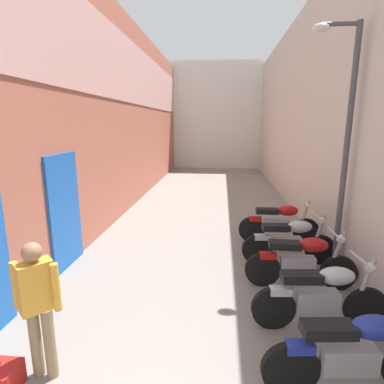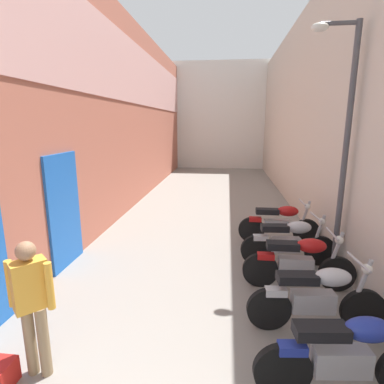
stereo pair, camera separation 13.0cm
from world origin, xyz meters
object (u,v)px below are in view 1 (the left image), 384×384
at_px(motorcycle_third, 355,352).
at_px(street_lamp, 342,134).
at_px(motorcycle_sixth, 290,240).
at_px(motorcycle_seventh, 279,222).
at_px(pedestrian_mid_alley, 38,301).
at_px(motorcycle_fourth, 322,295).
at_px(motorcycle_fifth, 301,260).

distance_m(motorcycle_third, street_lamp, 3.56).
distance_m(motorcycle_sixth, street_lamp, 2.20).
xyz_separation_m(motorcycle_sixth, motorcycle_seventh, (0.00, 1.14, 0.00)).
bearing_deg(pedestrian_mid_alley, motorcycle_seventh, 52.52).
relative_size(motorcycle_fourth, street_lamp, 0.42).
bearing_deg(motorcycle_fifth, motorcycle_seventh, 90.00).
bearing_deg(motorcycle_seventh, pedestrian_mid_alley, -127.48).
bearing_deg(motorcycle_fourth, motorcycle_third, -90.00).
xyz_separation_m(motorcycle_sixth, pedestrian_mid_alley, (-3.27, -3.12, 0.42)).
height_order(motorcycle_fifth, street_lamp, street_lamp).
bearing_deg(motorcycle_fourth, motorcycle_sixth, 90.00).
relative_size(motorcycle_fourth, motorcycle_sixth, 1.00).
bearing_deg(motorcycle_fifth, motorcycle_fourth, -90.00).
xyz_separation_m(motorcycle_seventh, pedestrian_mid_alley, (-3.27, -4.26, 0.42)).
xyz_separation_m(motorcycle_fifth, motorcycle_sixth, (-0.00, 0.91, 0.00)).
bearing_deg(motorcycle_third, motorcycle_fifth, 90.00).
xyz_separation_m(motorcycle_fifth, street_lamp, (0.69, 0.68, 2.07)).
height_order(motorcycle_fourth, motorcycle_fifth, same).
distance_m(motorcycle_fourth, motorcycle_seventh, 3.14).
distance_m(motorcycle_fifth, motorcycle_sixth, 0.91).
height_order(motorcycle_fourth, motorcycle_seventh, same).
distance_m(motorcycle_sixth, motorcycle_seventh, 1.14).
distance_m(motorcycle_third, motorcycle_seventh, 4.19).
xyz_separation_m(motorcycle_fourth, motorcycle_sixth, (0.00, 1.99, 0.00)).
distance_m(pedestrian_mid_alley, street_lamp, 5.17).
relative_size(motorcycle_third, motorcycle_sixth, 1.00).
distance_m(motorcycle_third, motorcycle_sixth, 3.05).
bearing_deg(motorcycle_sixth, motorcycle_seventh, 90.00).
height_order(motorcycle_fourth, street_lamp, street_lamp).
height_order(motorcycle_third, pedestrian_mid_alley, pedestrian_mid_alley).
bearing_deg(motorcycle_sixth, street_lamp, -18.85).
relative_size(motorcycle_fourth, motorcycle_seventh, 1.00).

